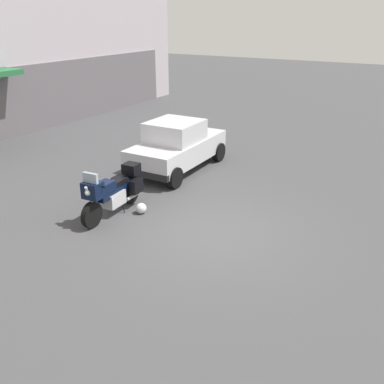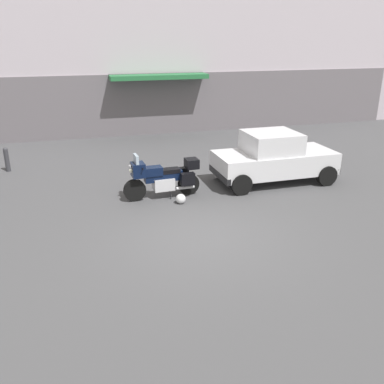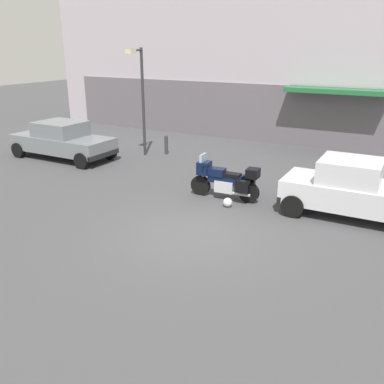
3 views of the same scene
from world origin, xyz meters
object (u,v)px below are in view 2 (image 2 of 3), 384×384
(bollard_curbside, at_px, (7,159))
(car_hatchback_near, at_px, (273,158))
(helmet, at_px, (181,199))
(motorcycle, at_px, (163,177))

(bollard_curbside, bearing_deg, car_hatchback_near, -23.18)
(helmet, bearing_deg, motorcycle, 120.64)
(car_hatchback_near, bearing_deg, motorcycle, -174.67)
(motorcycle, xyz_separation_m, bollard_curbside, (-4.69, 3.95, -0.17))
(motorcycle, xyz_separation_m, helmet, (0.36, -0.60, -0.48))
(motorcycle, relative_size, bollard_curbside, 2.65)
(motorcycle, bearing_deg, bollard_curbside, -43.37)
(helmet, relative_size, car_hatchback_near, 0.07)
(motorcycle, distance_m, helmet, 0.85)
(motorcycle, height_order, bollard_curbside, motorcycle)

